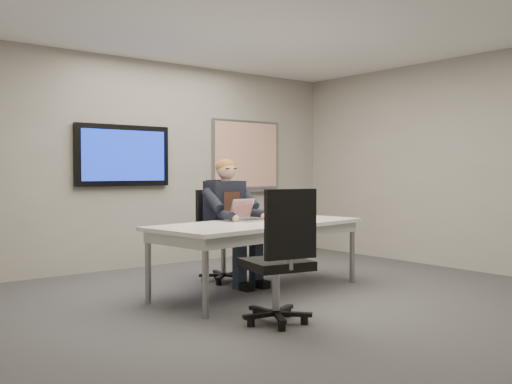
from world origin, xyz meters
TOP-DOWN VIEW (x-y plane):
  - floor at (0.00, 0.00)m, footprint 6.00×6.00m
  - ceiling at (0.00, 0.00)m, footprint 6.00×6.00m
  - wall_back at (0.00, 3.00)m, footprint 6.00×0.02m
  - wall_right at (3.00, 0.00)m, footprint 0.02×6.00m
  - conference_table at (0.01, 0.75)m, footprint 2.54×1.33m
  - tv_display at (-0.50, 2.95)m, footprint 1.30×0.09m
  - whiteboard at (1.55, 2.97)m, footprint 1.25×0.08m
  - office_chair_far at (0.05, 1.51)m, footprint 0.55×0.55m
  - office_chair_near at (-0.68, -0.38)m, footprint 0.65×0.65m
  - seated_person at (0.05, 1.25)m, footprint 0.45×0.77m
  - laptop at (0.03, 0.99)m, footprint 0.37×0.36m
  - name_tent at (0.01, 0.47)m, footprint 0.26×0.15m
  - pen at (0.08, 0.37)m, footprint 0.04×0.14m

SIDE VIEW (x-z plane):
  - floor at x=0.00m, z-range -0.01..0.01m
  - office_chair_far at x=0.05m, z-range -0.20..0.87m
  - office_chair_near at x=-0.68m, z-range -0.22..0.93m
  - seated_person at x=0.05m, z-range -0.14..1.30m
  - conference_table at x=0.01m, z-range 0.29..1.04m
  - pen at x=0.08m, z-range 0.75..0.76m
  - name_tent at x=0.01m, z-range 0.75..0.85m
  - laptop at x=0.03m, z-range 0.69..0.93m
  - wall_back at x=0.00m, z-range 0.00..2.80m
  - wall_right at x=3.00m, z-range 0.00..2.80m
  - tv_display at x=-0.50m, z-range 1.10..1.90m
  - whiteboard at x=1.55m, z-range 0.98..2.08m
  - ceiling at x=0.00m, z-range 2.79..2.81m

